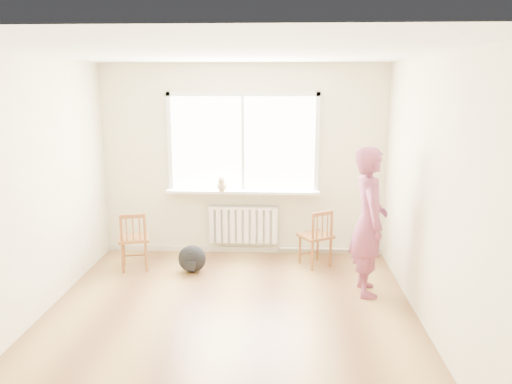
# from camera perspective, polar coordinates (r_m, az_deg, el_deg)

# --- Properties ---
(floor) EXTENTS (4.50, 4.50, 0.00)m
(floor) POSITION_cam_1_polar(r_m,az_deg,el_deg) (5.32, -3.26, -14.77)
(floor) COLOR #A47E43
(floor) RESTS_ON ground
(ceiling) EXTENTS (4.50, 4.50, 0.00)m
(ceiling) POSITION_cam_1_polar(r_m,az_deg,el_deg) (4.75, -3.67, 15.65)
(ceiling) COLOR white
(ceiling) RESTS_ON back_wall
(back_wall) EXTENTS (4.00, 0.01, 2.70)m
(back_wall) POSITION_cam_1_polar(r_m,az_deg,el_deg) (7.06, -1.47, 3.59)
(back_wall) COLOR beige
(back_wall) RESTS_ON ground
(window) EXTENTS (2.12, 0.05, 1.42)m
(window) POSITION_cam_1_polar(r_m,az_deg,el_deg) (7.00, -1.50, 6.09)
(window) COLOR white
(window) RESTS_ON back_wall
(windowsill) EXTENTS (2.15, 0.22, 0.04)m
(windowsill) POSITION_cam_1_polar(r_m,az_deg,el_deg) (7.03, -1.52, 0.07)
(windowsill) COLOR white
(windowsill) RESTS_ON back_wall
(radiator) EXTENTS (1.00, 0.12, 0.55)m
(radiator) POSITION_cam_1_polar(r_m,az_deg,el_deg) (7.17, -1.48, -3.74)
(radiator) COLOR white
(radiator) RESTS_ON back_wall
(heating_pipe) EXTENTS (1.40, 0.04, 0.04)m
(heating_pipe) POSITION_cam_1_polar(r_m,az_deg,el_deg) (7.32, 8.42, -6.47)
(heating_pipe) COLOR silver
(heating_pipe) RESTS_ON back_wall
(baseboard) EXTENTS (4.00, 0.03, 0.08)m
(baseboard) POSITION_cam_1_polar(r_m,az_deg,el_deg) (7.36, -1.42, -6.56)
(baseboard) COLOR beige
(baseboard) RESTS_ON ground
(chair_left) EXTENTS (0.47, 0.46, 0.79)m
(chair_left) POSITION_cam_1_polar(r_m,az_deg,el_deg) (6.78, -13.78, -5.43)
(chair_left) COLOR #98612C
(chair_left) RESTS_ON floor
(chair_right) EXTENTS (0.52, 0.52, 0.79)m
(chair_right) POSITION_cam_1_polar(r_m,az_deg,el_deg) (6.74, 7.02, -5.24)
(chair_right) COLOR #98612C
(chair_right) RESTS_ON floor
(person) EXTENTS (0.44, 0.65, 1.73)m
(person) POSITION_cam_1_polar(r_m,az_deg,el_deg) (5.88, 12.77, -3.33)
(person) COLOR #CF455C
(person) RESTS_ON floor
(cat) EXTENTS (0.17, 0.37, 0.24)m
(cat) POSITION_cam_1_polar(r_m,az_deg,el_deg) (6.95, -3.90, 0.90)
(cat) COLOR beige
(cat) RESTS_ON windowsill
(backpack) EXTENTS (0.37, 0.29, 0.36)m
(backpack) POSITION_cam_1_polar(r_m,az_deg,el_deg) (6.62, -7.31, -7.57)
(backpack) COLOR black
(backpack) RESTS_ON floor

